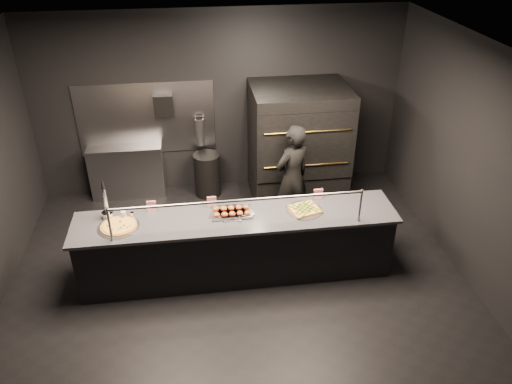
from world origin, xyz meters
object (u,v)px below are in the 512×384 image
at_px(beer_tap, 107,207).
at_px(slider_tray_b, 236,212).
at_px(prep_shelf, 127,171).
at_px(round_pizza, 119,226).
at_px(fire_extinguisher, 200,132).
at_px(towel_dispenser, 163,105).
at_px(slider_tray_a, 228,212).
at_px(service_counter, 237,246).
at_px(worker, 292,177).
at_px(pizza_oven, 298,144).
at_px(trash_bin, 207,175).
at_px(square_pizza, 304,209).

xyz_separation_m(beer_tap, slider_tray_b, (1.60, -0.12, -0.14)).
xyz_separation_m(prep_shelf, round_pizza, (0.15, -2.36, 0.49)).
height_order(prep_shelf, fire_extinguisher, fire_extinguisher).
bearing_deg(beer_tap, prep_shelf, 90.00).
height_order(towel_dispenser, slider_tray_a, towel_dispenser).
bearing_deg(fire_extinguisher, towel_dispenser, -178.96).
bearing_deg(fire_extinguisher, prep_shelf, -176.34).
relative_size(service_counter, slider_tray_a, 8.07).
relative_size(beer_tap, worker, 0.34).
distance_m(pizza_oven, trash_bin, 1.61).
height_order(towel_dispenser, fire_extinguisher, towel_dispenser).
bearing_deg(slider_tray_b, round_pizza, -175.64).
distance_m(towel_dispenser, slider_tray_b, 2.56).
bearing_deg(square_pizza, trash_bin, 118.23).
height_order(fire_extinguisher, slider_tray_b, fire_extinguisher).
distance_m(fire_extinguisher, square_pizza, 2.69).
relative_size(beer_tap, slider_tray_b, 1.18).
xyz_separation_m(towel_dispenser, trash_bin, (0.63, -0.22, -1.18)).
relative_size(trash_bin, worker, 0.45).
relative_size(pizza_oven, prep_shelf, 1.59).
distance_m(round_pizza, trash_bin, 2.56).
height_order(slider_tray_a, worker, worker).
bearing_deg(service_counter, pizza_oven, 57.73).
height_order(slider_tray_b, square_pizza, slider_tray_b).
height_order(towel_dispenser, worker, towel_dispenser).
height_order(beer_tap, trash_bin, beer_tap).
xyz_separation_m(service_counter, pizza_oven, (1.20, 1.90, 0.50)).
height_order(pizza_oven, fire_extinguisher, pizza_oven).
height_order(prep_shelf, trash_bin, prep_shelf).
bearing_deg(trash_bin, towel_dispenser, 160.66).
bearing_deg(pizza_oven, slider_tray_b, -123.32).
bearing_deg(slider_tray_b, square_pizza, -3.76).
bearing_deg(fire_extinguisher, slider_tray_b, -81.45).
bearing_deg(fire_extinguisher, slider_tray_a, -83.85).
relative_size(slider_tray_b, worker, 0.29).
relative_size(prep_shelf, fire_extinguisher, 2.38).
height_order(round_pizza, trash_bin, round_pizza).
distance_m(beer_tap, worker, 2.70).
height_order(slider_tray_b, trash_bin, slider_tray_b).
height_order(slider_tray_a, trash_bin, slider_tray_a).
distance_m(round_pizza, slider_tray_a, 1.36).
bearing_deg(prep_shelf, towel_dispenser, 5.71).
distance_m(fire_extinguisher, round_pizza, 2.68).
xyz_separation_m(fire_extinguisher, square_pizza, (1.23, -2.38, -0.12)).
bearing_deg(pizza_oven, towel_dispenser, 166.86).
relative_size(slider_tray_a, trash_bin, 0.69).
height_order(round_pizza, worker, worker).
height_order(square_pizza, worker, worker).
relative_size(fire_extinguisher, slider_tray_b, 1.05).
bearing_deg(slider_tray_a, round_pizza, -174.98).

